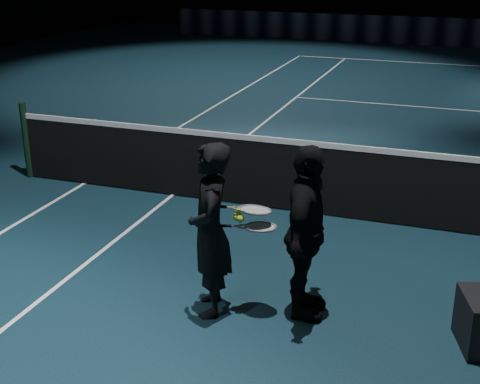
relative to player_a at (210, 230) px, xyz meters
The scene contains 6 objects.
net_post_left 4.70m from the player_a, 146.30° to the left, with size 0.10×0.10×1.10m, color black.
player_a is the anchor object (origin of this frame).
player_b 0.85m from the player_a, 14.99° to the left, with size 0.95×0.40×1.62m, color black.
racket_lower 0.45m from the player_a, 14.99° to the left, with size 0.68×0.22×0.03m, color black, non-canonical shape.
racket_upper 0.45m from the player_a, 20.70° to the left, with size 0.68×0.22×0.03m, color black, non-canonical shape.
tennis_balls 0.29m from the player_a, 16.11° to the left, with size 0.12×0.10×0.12m, color #BFE530, non-canonical shape.
Camera 1 is at (-0.41, -7.66, 3.23)m, focal length 50.00 mm.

